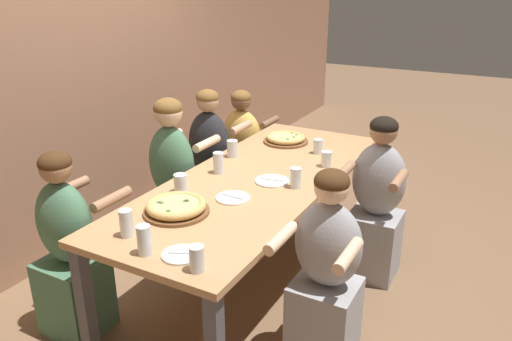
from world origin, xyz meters
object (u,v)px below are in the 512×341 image
at_px(drinking_glass_c, 232,149).
at_px(drinking_glass_h, 126,225).
at_px(empty_plate_c, 181,255).
at_px(drinking_glass_g, 296,179).
at_px(drinking_glass_a, 181,184).
at_px(diner_far_right, 242,156).
at_px(drinking_glass_f, 318,147).
at_px(diner_far_left, 70,254).
at_px(drinking_glass_b, 218,164).
at_px(diner_near_midright, 376,207).
at_px(diner_far_center, 173,187).
at_px(drinking_glass_e, 326,160).
at_px(pizza_board_second, 286,139).
at_px(drinking_glass_d, 144,242).
at_px(drinking_glass_i, 197,260).
at_px(diner_near_midleft, 326,278).
at_px(diner_far_midright, 210,169).
at_px(pizza_board_main, 176,207).
at_px(empty_plate_a, 233,198).
at_px(empty_plate_b, 272,181).

distance_m(drinking_glass_c, drinking_glass_h, 1.28).
relative_size(empty_plate_c, drinking_glass_g, 1.43).
height_order(drinking_glass_a, diner_far_right, diner_far_right).
relative_size(drinking_glass_f, diner_far_left, 0.10).
bearing_deg(drinking_glass_b, drinking_glass_g, -88.00).
xyz_separation_m(drinking_glass_c, diner_far_left, (-1.24, 0.34, -0.31)).
distance_m(drinking_glass_c, diner_near_midright, 1.09).
bearing_deg(diner_far_center, diner_near_midright, 18.26).
bearing_deg(drinking_glass_e, drinking_glass_h, 159.59).
relative_size(pizza_board_second, diner_far_center, 0.29).
bearing_deg(drinking_glass_c, drinking_glass_d, -166.08).
bearing_deg(drinking_glass_c, drinking_glass_h, -173.52).
height_order(drinking_glass_f, diner_far_left, diner_far_left).
bearing_deg(drinking_glass_i, diner_far_center, 41.98).
bearing_deg(drinking_glass_c, drinking_glass_i, -154.96).
height_order(diner_far_right, diner_near_midleft, diner_near_midleft).
xyz_separation_m(drinking_glass_i, diner_near_midleft, (0.60, -0.39, -0.32)).
distance_m(drinking_glass_c, diner_far_right, 0.87).
bearing_deg(diner_far_right, drinking_glass_g, -46.38).
xyz_separation_m(drinking_glass_d, drinking_glass_i, (-0.00, -0.30, -0.01)).
distance_m(drinking_glass_g, diner_near_midright, 0.69).
xyz_separation_m(drinking_glass_f, diner_far_center, (-0.64, 0.86, -0.25)).
distance_m(drinking_glass_a, diner_far_center, 0.63).
bearing_deg(pizza_board_second, drinking_glass_a, 172.97).
height_order(diner_far_midright, diner_near_midright, diner_far_midright).
bearing_deg(drinking_glass_b, drinking_glass_a, 175.02).
distance_m(empty_plate_c, drinking_glass_h, 0.36).
relative_size(diner_far_right, diner_far_left, 0.96).
height_order(drinking_glass_f, diner_far_center, diner_far_center).
bearing_deg(drinking_glass_h, empty_plate_c, -94.15).
height_order(drinking_glass_b, diner_near_midleft, diner_near_midleft).
bearing_deg(diner_far_left, pizza_board_main, 29.29).
bearing_deg(drinking_glass_g, drinking_glass_e, -4.52).
distance_m(pizza_board_second, diner_far_midright, 0.66).
bearing_deg(drinking_glass_e, pizza_board_second, 53.40).
distance_m(empty_plate_c, drinking_glass_a, 0.75).
height_order(pizza_board_second, drinking_glass_c, drinking_glass_c).
height_order(drinking_glass_g, diner_far_right, diner_far_right).
distance_m(drinking_glass_c, drinking_glass_d, 1.40).
bearing_deg(empty_plate_c, pizza_board_main, 39.58).
height_order(drinking_glass_c, diner_far_center, diner_far_center).
xyz_separation_m(drinking_glass_c, drinking_glass_e, (0.14, -0.67, -0.01)).
distance_m(drinking_glass_h, diner_near_midright, 1.73).
bearing_deg(empty_plate_a, drinking_glass_f, -7.73).
xyz_separation_m(empty_plate_b, diner_near_midright, (0.47, -0.56, -0.25)).
bearing_deg(diner_near_midright, drinking_glass_a, 41.70).
relative_size(diner_far_right, diner_near_midright, 0.94).
relative_size(drinking_glass_h, diner_near_midleft, 0.13).
distance_m(diner_far_right, diner_far_midright, 0.51).
xyz_separation_m(empty_plate_a, drinking_glass_b, (0.31, 0.30, 0.06)).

